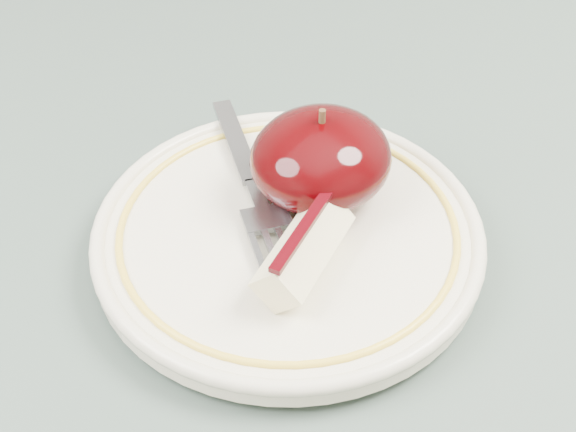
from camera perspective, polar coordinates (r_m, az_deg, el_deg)
table at (r=0.54m, az=-1.10°, el=-8.40°), size 0.90×0.90×0.75m
plate at (r=0.46m, az=0.00°, el=-1.28°), size 0.22×0.22×0.02m
apple_half at (r=0.46m, az=2.34°, el=4.11°), size 0.08×0.08×0.06m
apple_wedge at (r=0.42m, az=1.14°, el=-2.36°), size 0.08×0.06×0.03m
fork at (r=0.48m, az=-2.55°, el=2.35°), size 0.08×0.15×0.00m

